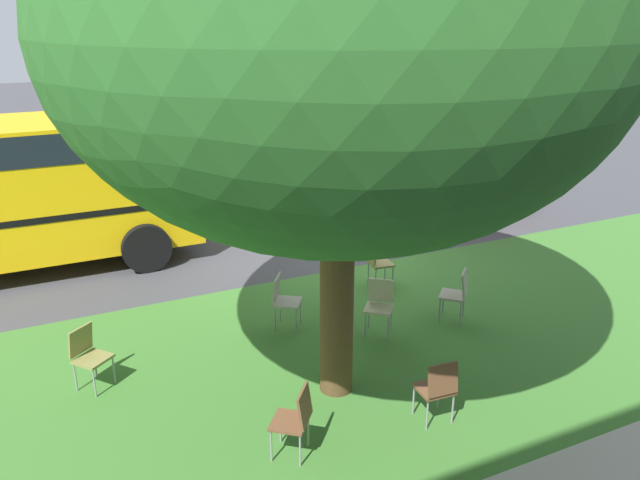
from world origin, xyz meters
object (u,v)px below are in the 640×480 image
chair_1 (377,260)px  parked_car (463,178)px  chair_4 (283,297)px  street_tree (340,34)px  chair_2 (88,353)px  chair_6 (437,386)px  chair_0 (379,302)px  chair_3 (457,291)px  chair_5 (296,417)px

chair_1 → parked_car: 5.43m
parked_car → chair_1: bearing=36.3°
chair_4 → street_tree: bearing=88.7°
chair_2 → chair_6: same height
chair_0 → chair_3: size_ratio=1.00×
street_tree → chair_2: 5.27m
chair_6 → parked_car: size_ratio=0.24×
chair_0 → chair_1: size_ratio=1.00×
chair_5 → chair_6: size_ratio=1.00×
chair_3 → chair_1: bearing=-74.9°
street_tree → chair_1: size_ratio=7.98×
chair_0 → chair_3: 1.37m
street_tree → chair_0: (-1.35, -1.16, -4.08)m
chair_2 → chair_3: bearing=174.6°
chair_3 → chair_6: 2.89m
chair_2 → chair_5: 3.18m
chair_3 → parked_car: bearing=-128.0°
chair_6 → parked_car: (-5.82, -7.14, 0.32)m
chair_1 → chair_4: (2.18, 0.75, 0.00)m
chair_1 → chair_5: same height
chair_3 → chair_5: same height
chair_2 → chair_4: 3.07m
chair_2 → chair_5: (-1.95, 2.51, 0.00)m
street_tree → parked_car: size_ratio=1.90×
chair_4 → parked_car: 7.67m
chair_1 → chair_2: bearing=13.3°
chair_0 → chair_1: (-0.88, -1.57, 0.00)m
street_tree → chair_5: size_ratio=7.98×
chair_1 → chair_6: 4.18m
chair_1 → chair_6: same height
chair_4 → chair_5: (1.08, 2.99, 0.00)m
chair_2 → chair_6: size_ratio=1.00×
chair_4 → chair_5: 3.18m
chair_3 → chair_6: size_ratio=1.00×
chair_4 → parked_car: bearing=-148.8°
parked_car → chair_3: bearing=52.0°
chair_0 → chair_5: (2.38, 2.18, 0.00)m
chair_0 → parked_car: bearing=-137.7°
street_tree → chair_5: 4.33m
chair_1 → chair_4: size_ratio=1.00×
chair_3 → chair_4: 2.85m
chair_3 → parked_car: parked_car is taller
chair_2 → parked_car: 10.57m
street_tree → chair_5: street_tree is taller
chair_2 → chair_3: same height
chair_2 → chair_3: (-5.69, 0.54, 0.00)m
parked_car → chair_0: bearing=42.3°
chair_3 → chair_5: bearing=27.9°
chair_1 → chair_3: size_ratio=1.00×
chair_0 → chair_4: same height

